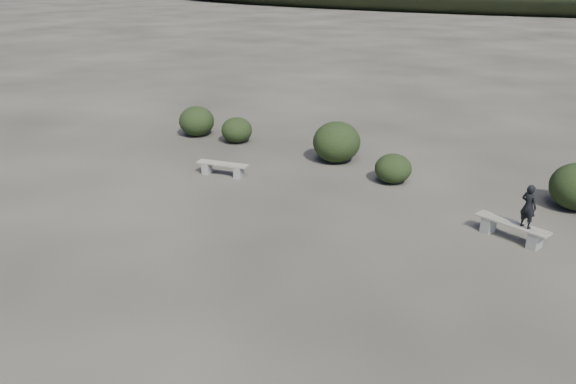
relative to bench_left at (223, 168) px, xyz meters
The scene contains 8 objects.
ground 7.49m from the bench_left, 52.57° to the right, with size 1200.00×1200.00×0.00m, color #2C2822.
bench_left is the anchor object (origin of this frame).
bench_right 8.36m from the bench_left, ahead, with size 1.75×0.84×0.43m.
seated_person 8.68m from the bench_left, ahead, with size 0.37×0.25×1.03m, color black.
shrub_a 3.52m from the bench_left, 119.22° to the left, with size 1.11×1.11×0.91m, color black.
shrub_b 3.83m from the bench_left, 52.30° to the left, with size 1.54×1.54×1.32m, color black.
shrub_c 5.10m from the bench_left, 25.04° to the left, with size 1.08×1.08×0.86m, color black.
shrub_f 4.63m from the bench_left, 139.57° to the left, with size 1.31×1.31×1.11m, color black.
Camera 1 is at (5.53, -6.69, 5.91)m, focal length 35.00 mm.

